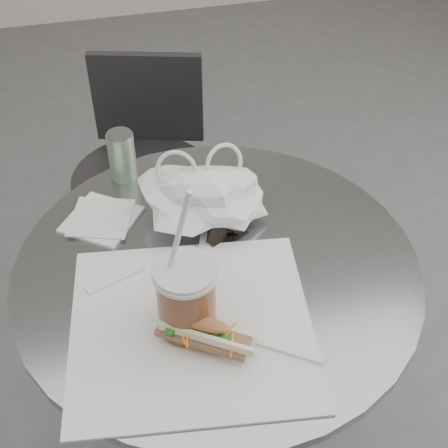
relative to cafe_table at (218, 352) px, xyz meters
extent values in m
cylinder|color=slate|center=(0.00, 0.00, -0.10)|extent=(0.08, 0.08, 0.71)
cylinder|color=slate|center=(0.00, 0.00, 0.26)|extent=(0.76, 0.76, 0.02)
cylinder|color=#303033|center=(-0.07, 0.62, -0.46)|extent=(0.36, 0.36, 0.02)
cylinder|color=#303033|center=(-0.07, 0.62, -0.23)|extent=(0.06, 0.06, 0.48)
cylinder|color=#303033|center=(-0.07, 0.62, 0.01)|extent=(0.41, 0.41, 0.02)
cube|color=#303033|center=(-0.02, 0.80, 0.16)|extent=(0.32, 0.11, 0.28)
cube|color=white|center=(-0.08, -0.13, 0.28)|extent=(0.45, 0.43, 0.00)
ellipsoid|color=#A76B3F|center=(-0.07, -0.18, 0.29)|extent=(0.19, 0.16, 0.02)
cube|color=brown|center=(-0.07, -0.18, 0.30)|extent=(0.15, 0.12, 0.01)
ellipsoid|color=#A76B3F|center=(-0.07, -0.17, 0.33)|extent=(0.19, 0.16, 0.03)
cylinder|color=brown|center=(-0.08, -0.13, 0.34)|extent=(0.10, 0.10, 0.13)
cylinder|color=silver|center=(-0.08, -0.13, 0.41)|extent=(0.10, 0.10, 0.01)
cylinder|color=white|center=(-0.09, -0.12, 0.46)|extent=(0.06, 0.05, 0.24)
cylinder|color=black|center=(0.01, 0.05, 0.30)|extent=(0.05, 0.03, 0.05)
cylinder|color=black|center=(0.06, 0.08, 0.30)|extent=(0.05, 0.03, 0.05)
cube|color=black|center=(0.04, 0.07, 0.29)|extent=(0.02, 0.01, 0.00)
cube|color=white|center=(-0.20, 0.17, 0.28)|extent=(0.18, 0.18, 0.01)
cube|color=white|center=(-0.20, 0.17, 0.28)|extent=(0.15, 0.15, 0.00)
cylinder|color=#5B9758|center=(-0.13, 0.31, 0.33)|extent=(0.06, 0.06, 0.11)
cylinder|color=slate|center=(-0.13, 0.31, 0.38)|extent=(0.05, 0.05, 0.00)
camera|label=1|loc=(-0.18, -0.78, 1.12)|focal=50.00mm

